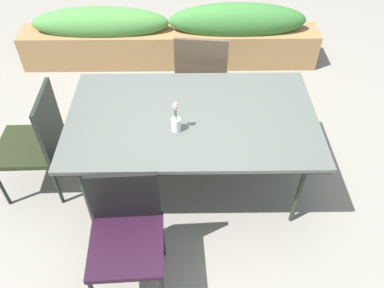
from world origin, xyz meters
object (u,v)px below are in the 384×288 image
(chair_near_left, at_px, (126,231))
(planter_box, at_px, (171,37))
(dining_table, at_px, (192,120))
(chair_far_side, at_px, (202,75))
(chair_end_left, at_px, (36,139))
(flower_vase, at_px, (176,121))

(chair_near_left, xyz_separation_m, planter_box, (0.20, 2.74, -0.19))
(dining_table, xyz_separation_m, chair_near_left, (-0.42, -0.85, -0.17))
(dining_table, relative_size, chair_far_side, 1.89)
(chair_far_side, relative_size, planter_box, 0.29)
(chair_end_left, bearing_deg, dining_table, -91.26)
(chair_end_left, height_order, flower_vase, flower_vase)
(flower_vase, xyz_separation_m, planter_box, (-0.11, 2.04, -0.49))
(planter_box, bearing_deg, flower_vase, -86.99)
(flower_vase, bearing_deg, planter_box, 93.01)
(chair_far_side, xyz_separation_m, planter_box, (-0.32, 1.06, -0.19))
(flower_vase, relative_size, planter_box, 0.07)
(chair_far_side, xyz_separation_m, chair_end_left, (-1.31, -0.83, -0.01))
(chair_end_left, relative_size, flower_vase, 3.78)
(chair_near_left, distance_m, chair_end_left, 1.16)
(chair_near_left, distance_m, flower_vase, 0.81)
(chair_far_side, bearing_deg, dining_table, -91.02)
(dining_table, distance_m, flower_vase, 0.23)
(dining_table, relative_size, chair_end_left, 1.97)
(chair_far_side, height_order, planter_box, chair_far_side)
(dining_table, bearing_deg, chair_far_side, 83.18)
(flower_vase, bearing_deg, dining_table, 53.68)
(chair_near_left, bearing_deg, chair_end_left, -49.87)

